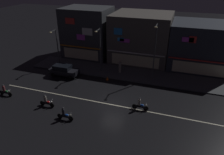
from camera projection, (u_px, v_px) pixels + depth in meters
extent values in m
plane|color=black|center=(113.00, 105.00, 24.73)|extent=(140.00, 140.00, 0.00)
cube|color=beige|center=(113.00, 105.00, 24.73)|extent=(30.43, 0.16, 0.01)
cube|color=#424447|center=(131.00, 74.00, 32.10)|extent=(32.03, 4.85, 0.14)
cube|color=#383A3F|center=(88.00, 32.00, 37.73)|extent=(8.10, 6.42, 8.66)
cube|color=orange|center=(80.00, 47.00, 35.69)|extent=(7.69, 0.24, 0.12)
cube|color=#D83FD8|center=(81.00, 37.00, 34.90)|extent=(1.49, 0.08, 0.95)
cube|color=white|center=(87.00, 32.00, 34.09)|extent=(1.81, 0.08, 1.16)
cube|color=red|center=(70.00, 21.00, 34.26)|extent=(1.67, 0.08, 0.99)
cube|color=beige|center=(81.00, 54.00, 36.33)|extent=(6.48, 0.06, 1.80)
cube|color=#56514C|center=(141.00, 37.00, 36.09)|extent=(9.67, 8.68, 8.02)
cube|color=white|center=(135.00, 53.00, 32.95)|extent=(9.19, 0.24, 0.12)
cube|color=#D83FD8|center=(125.00, 41.00, 32.66)|extent=(1.57, 0.08, 0.58)
cube|color=#268CF2|center=(118.00, 31.00, 32.36)|extent=(1.35, 0.08, 1.04)
cube|color=#268CF2|center=(121.00, 40.00, 32.79)|extent=(1.09, 0.08, 0.54)
cube|color=beige|center=(135.00, 61.00, 33.59)|extent=(7.74, 0.06, 1.80)
cube|color=#2D333D|center=(200.00, 46.00, 33.30)|extent=(9.35, 8.12, 7.17)
cube|color=red|center=(200.00, 61.00, 30.21)|extent=(8.88, 0.24, 0.12)
cube|color=#D83FD8|center=(188.00, 40.00, 29.55)|extent=(1.61, 0.08, 0.68)
cube|color=red|center=(193.00, 40.00, 29.34)|extent=(0.99, 0.08, 0.94)
cube|color=beige|center=(198.00, 69.00, 30.84)|extent=(7.48, 0.06, 1.80)
cylinder|color=#47494C|center=(58.00, 48.00, 33.48)|extent=(0.16, 0.16, 6.07)
cube|color=#47494C|center=(53.00, 31.00, 31.57)|extent=(0.10, 1.40, 0.10)
ellipsoid|color=#F9E099|center=(50.00, 33.00, 31.01)|extent=(0.44, 0.32, 0.20)
cylinder|color=#47494C|center=(100.00, 51.00, 31.34)|extent=(0.16, 0.16, 6.76)
cube|color=#47494C|center=(98.00, 30.00, 29.27)|extent=(0.10, 1.40, 0.10)
ellipsoid|color=#F9E099|center=(96.00, 32.00, 28.71)|extent=(0.44, 0.32, 0.20)
cylinder|color=#47494C|center=(155.00, 52.00, 29.06)|extent=(0.16, 0.16, 7.90)
cube|color=#47494C|center=(157.00, 25.00, 26.73)|extent=(0.10, 1.40, 0.10)
ellipsoid|color=#F9E099|center=(156.00, 27.00, 26.17)|extent=(0.44, 0.32, 0.20)
cylinder|color=gray|center=(120.00, 67.00, 32.09)|extent=(0.40, 0.40, 1.73)
sphere|color=tan|center=(120.00, 61.00, 31.65)|extent=(0.22, 0.22, 0.22)
cube|color=black|center=(64.00, 71.00, 31.46)|extent=(4.30, 1.78, 0.76)
cube|color=black|center=(62.00, 67.00, 31.21)|extent=(2.58, 1.57, 0.60)
cube|color=#F9F2CC|center=(78.00, 71.00, 31.32)|extent=(0.08, 0.20, 0.12)
cube|color=#F9F2CC|center=(75.00, 74.00, 30.30)|extent=(0.08, 0.20, 0.12)
cylinder|color=black|center=(75.00, 73.00, 31.97)|extent=(0.62, 0.20, 0.62)
cylinder|color=black|center=(70.00, 77.00, 30.47)|extent=(0.62, 0.20, 0.62)
cylinder|color=black|center=(59.00, 70.00, 32.78)|extent=(0.62, 0.20, 0.62)
cylinder|color=black|center=(53.00, 75.00, 31.28)|extent=(0.62, 0.20, 0.62)
cylinder|color=black|center=(52.00, 105.00, 24.19)|extent=(0.60, 0.08, 0.60)
cylinder|color=black|center=(42.00, 103.00, 24.56)|extent=(0.60, 0.10, 0.60)
cube|color=black|center=(47.00, 103.00, 24.33)|extent=(1.30, 0.14, 0.20)
ellipsoid|color=red|center=(48.00, 102.00, 24.17)|extent=(0.44, 0.26, 0.24)
cube|color=black|center=(45.00, 102.00, 24.32)|extent=(0.56, 0.22, 0.10)
cylinder|color=slate|center=(51.00, 101.00, 23.95)|extent=(0.03, 0.60, 0.03)
sphere|color=white|center=(52.00, 102.00, 23.97)|extent=(0.14, 0.14, 0.14)
cylinder|color=gray|center=(45.00, 99.00, 24.12)|extent=(0.32, 0.32, 0.70)
sphere|color=#333338|center=(45.00, 96.00, 23.92)|extent=(0.22, 0.22, 0.22)
cylinder|color=black|center=(146.00, 108.00, 23.59)|extent=(0.60, 0.08, 0.60)
cylinder|color=black|center=(135.00, 106.00, 23.96)|extent=(0.60, 0.10, 0.60)
cube|color=black|center=(140.00, 107.00, 23.73)|extent=(1.30, 0.14, 0.20)
ellipsoid|color=#1E4CB2|center=(142.00, 105.00, 23.57)|extent=(0.44, 0.26, 0.24)
cube|color=black|center=(139.00, 105.00, 23.72)|extent=(0.56, 0.22, 0.10)
cylinder|color=slate|center=(146.00, 104.00, 23.35)|extent=(0.03, 0.60, 0.03)
sphere|color=white|center=(147.00, 105.00, 23.37)|extent=(0.14, 0.14, 0.14)
cylinder|color=gray|center=(139.00, 102.00, 23.52)|extent=(0.32, 0.32, 0.70)
sphere|color=#333338|center=(139.00, 99.00, 23.31)|extent=(0.22, 0.22, 0.22)
cylinder|color=black|center=(71.00, 118.00, 21.98)|extent=(0.60, 0.08, 0.60)
cylinder|color=black|center=(60.00, 116.00, 22.35)|extent=(0.60, 0.10, 0.60)
cube|color=black|center=(65.00, 116.00, 22.12)|extent=(1.30, 0.14, 0.20)
ellipsoid|color=#1E4CB2|center=(67.00, 115.00, 21.96)|extent=(0.44, 0.26, 0.24)
cube|color=black|center=(63.00, 115.00, 22.11)|extent=(0.56, 0.22, 0.10)
cylinder|color=slate|center=(70.00, 114.00, 21.74)|extent=(0.03, 0.60, 0.03)
sphere|color=white|center=(71.00, 115.00, 21.76)|extent=(0.14, 0.14, 0.14)
cylinder|color=#232328|center=(63.00, 112.00, 21.91)|extent=(0.32, 0.32, 0.70)
sphere|color=#333338|center=(63.00, 108.00, 21.71)|extent=(0.22, 0.22, 0.22)
cylinder|color=black|center=(10.00, 94.00, 26.34)|extent=(0.60, 0.08, 0.60)
cylinder|color=black|center=(2.00, 92.00, 26.71)|extent=(0.60, 0.10, 0.60)
cube|color=black|center=(6.00, 93.00, 26.48)|extent=(1.30, 0.14, 0.20)
ellipsoid|color=#268C3F|center=(7.00, 91.00, 26.32)|extent=(0.44, 0.26, 0.24)
cube|color=black|center=(4.00, 91.00, 26.47)|extent=(0.56, 0.22, 0.10)
cylinder|color=slate|center=(9.00, 90.00, 26.10)|extent=(0.03, 0.60, 0.03)
sphere|color=white|center=(9.00, 91.00, 26.12)|extent=(0.14, 0.14, 0.14)
cylinder|color=brown|center=(4.00, 89.00, 26.27)|extent=(0.32, 0.32, 0.70)
sphere|color=#333338|center=(3.00, 85.00, 26.06)|extent=(0.22, 0.22, 0.22)
cone|color=orange|center=(107.00, 78.00, 30.34)|extent=(0.36, 0.36, 0.55)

